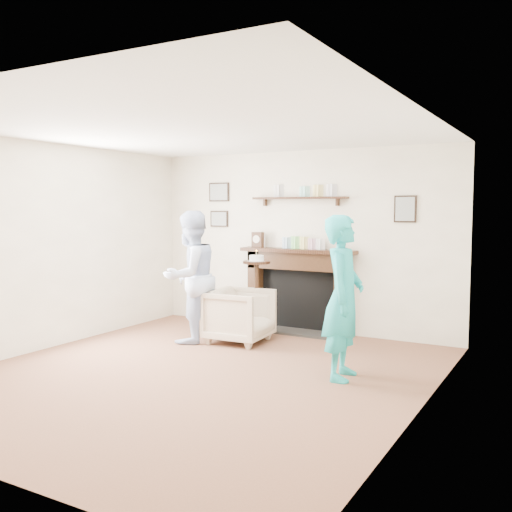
# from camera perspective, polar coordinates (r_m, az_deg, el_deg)

# --- Properties ---
(ground) EXTENTS (5.00, 5.00, 0.00)m
(ground) POSITION_cam_1_polar(r_m,az_deg,el_deg) (6.04, -5.80, -11.68)
(ground) COLOR brown
(ground) RESTS_ON ground
(room_shell) EXTENTS (4.54, 5.02, 2.52)m
(room_shell) POSITION_cam_1_polar(r_m,az_deg,el_deg) (6.37, -2.32, 4.02)
(room_shell) COLOR beige
(room_shell) RESTS_ON ground
(armchair) EXTENTS (0.79, 0.77, 0.68)m
(armchair) POSITION_cam_1_polar(r_m,az_deg,el_deg) (7.39, -1.64, -8.57)
(armchair) COLOR tan
(armchair) RESTS_ON ground
(man) EXTENTS (0.78, 0.92, 1.68)m
(man) POSITION_cam_1_polar(r_m,az_deg,el_deg) (7.45, -6.51, -8.50)
(man) COLOR #CAE6FD
(man) RESTS_ON ground
(woman) EXTENTS (0.48, 0.65, 1.65)m
(woman) POSITION_cam_1_polar(r_m,az_deg,el_deg) (5.95, 8.63, -11.96)
(woman) COLOR #21BCB9
(woman) RESTS_ON ground
(pedestal_table) EXTENTS (0.36, 0.36, 1.16)m
(pedestal_table) POSITION_cam_1_polar(r_m,az_deg,el_deg) (7.55, 0.05, -2.77)
(pedestal_table) COLOR black
(pedestal_table) RESTS_ON ground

